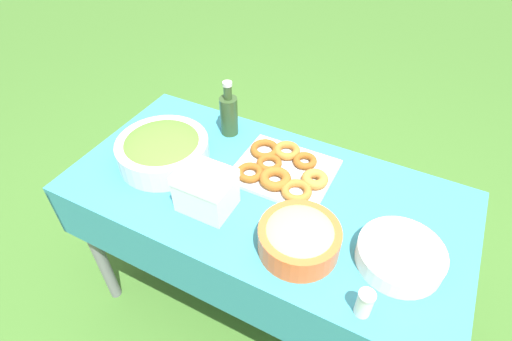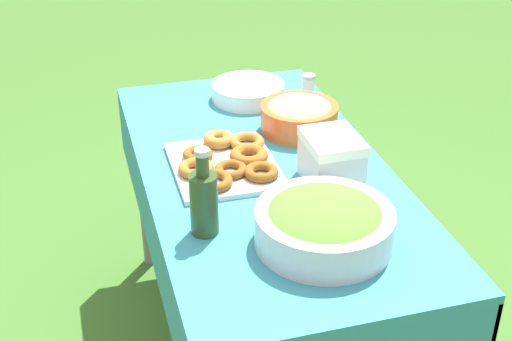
% 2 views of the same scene
% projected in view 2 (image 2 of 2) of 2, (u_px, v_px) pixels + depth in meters
% --- Properties ---
extents(picnic_table, '(1.43, 0.72, 0.76)m').
position_uv_depth(picnic_table, '(264.00, 198.00, 2.17)').
color(picnic_table, teal).
rests_on(picnic_table, ground_plane).
extents(salad_bowl, '(0.34, 0.34, 0.12)m').
position_uv_depth(salad_bowl, '(324.00, 223.00, 1.75)').
color(salad_bowl, silver).
rests_on(salad_bowl, picnic_table).
extents(pasta_bowl, '(0.25, 0.25, 0.11)m').
position_uv_depth(pasta_bowl, '(299.00, 115.00, 2.30)').
color(pasta_bowl, '#E05B28').
rests_on(pasta_bowl, picnic_table).
extents(donut_platter, '(0.38, 0.33, 0.05)m').
position_uv_depth(donut_platter, '(227.00, 162.00, 2.09)').
color(donut_platter, silver).
rests_on(donut_platter, picnic_table).
extents(plate_stack, '(0.26, 0.26, 0.06)m').
position_uv_depth(plate_stack, '(248.00, 91.00, 2.53)').
color(plate_stack, white).
rests_on(plate_stack, picnic_table).
extents(olive_oil_bottle, '(0.07, 0.07, 0.24)m').
position_uv_depth(olive_oil_bottle, '(204.00, 201.00, 1.77)').
color(olive_oil_bottle, '#2D4723').
rests_on(olive_oil_bottle, picnic_table).
extents(cooler_box, '(0.18, 0.15, 0.15)m').
position_uv_depth(cooler_box, '(331.00, 160.00, 2.00)').
color(cooler_box, silver).
rests_on(cooler_box, picnic_table).
extents(salt_shaker, '(0.05, 0.05, 0.09)m').
position_uv_depth(salt_shaker, '(308.00, 86.00, 2.53)').
color(salt_shaker, white).
rests_on(salt_shaker, picnic_table).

